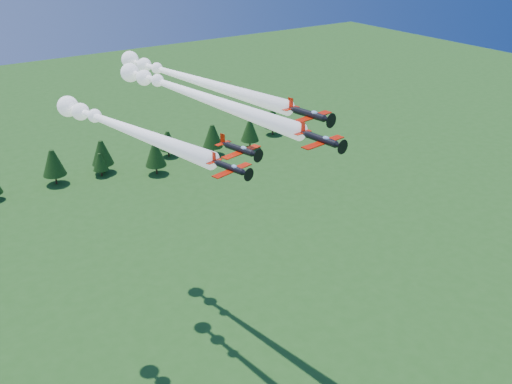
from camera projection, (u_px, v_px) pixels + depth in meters
plane_lead at (189, 92)px, 98.29m from camera, size 11.66×56.06×3.70m
plane_left at (117, 125)px, 91.20m from camera, size 14.25×44.82×3.70m
plane_right at (187, 78)px, 110.15m from camera, size 14.43×57.32×3.70m
plane_slot at (240, 149)px, 89.08m from camera, size 7.74×8.52×2.70m
treeline at (79, 164)px, 184.10m from camera, size 169.82×20.54×11.80m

